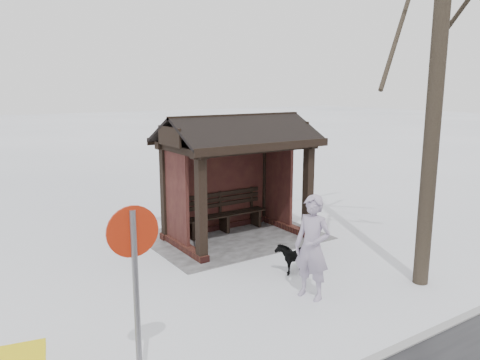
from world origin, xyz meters
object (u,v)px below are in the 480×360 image
dog (293,256)px  road_sign (134,262)px  pedestrian (312,247)px  bus_shelter (234,152)px

dog → road_sign: 4.78m
pedestrian → road_sign: road_sign is taller
pedestrian → road_sign: size_ratio=0.78×
dog → road_sign: size_ratio=0.32×
bus_shelter → pedestrian: bus_shelter is taller
bus_shelter → dog: (0.20, 2.56, -1.84)m
bus_shelter → pedestrian: (0.70, 3.67, -1.22)m
bus_shelter → dog: bearing=85.6°
pedestrian → road_sign: bearing=-93.6°
dog → pedestrian: bearing=-30.6°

